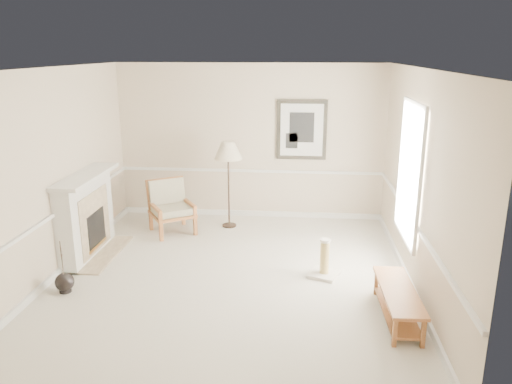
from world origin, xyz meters
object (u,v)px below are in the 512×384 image
floor_lamp (228,153)px  scratching_post (324,264)px  bench (398,299)px  armchair (170,204)px  floor_vase (65,283)px

floor_lamp → scratching_post: floor_lamp is taller
floor_lamp → bench: 4.09m
armchair → floor_lamp: size_ratio=0.63×
floor_vase → armchair: size_ratio=0.74×
floor_vase → bench: size_ratio=0.55×
floor_lamp → floor_vase: bearing=-123.3°
floor_lamp → scratching_post: size_ratio=2.81×
armchair → scratching_post: size_ratio=1.78×
armchair → bench: armchair is taller
armchair → floor_lamp: 1.37m
floor_vase → bench: floor_vase is taller
scratching_post → floor_lamp: bearing=130.3°
floor_vase → scratching_post: floor_vase is taller
scratching_post → bench: bearing=-53.0°
bench → scratching_post: scratching_post is taller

